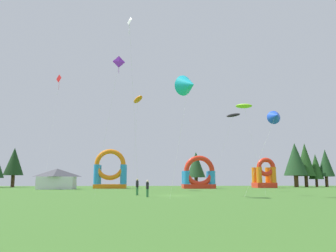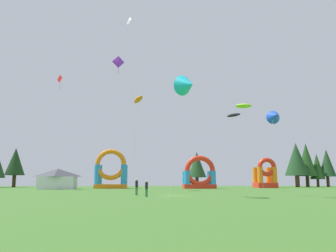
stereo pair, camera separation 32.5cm
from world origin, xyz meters
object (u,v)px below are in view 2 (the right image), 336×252
(kite_red_diamond, at_px, (60,80))
(kite_blue_delta, at_px, (275,116))
(kite_purple_diamond, at_px, (118,63))
(person_near_camera, at_px, (147,187))
(kite_cyan_delta, at_px, (187,85))
(kite_black_parafoil, at_px, (233,115))
(kite_lime_parafoil, at_px, (243,106))
(festival_tent, at_px, (58,179))
(inflatable_red_slide, at_px, (265,177))
(person_midfield, at_px, (137,185))
(inflatable_blue_arch, at_px, (111,173))
(inflatable_orange_dome, at_px, (199,177))
(kite_orange_parafoil, at_px, (138,100))
(kite_white_diamond, at_px, (128,24))

(kite_red_diamond, xyz_separation_m, kite_blue_delta, (32.44, -41.74, -15.40))
(kite_purple_diamond, xyz_separation_m, person_near_camera, (3.39, -2.85, -14.09))
(kite_purple_diamond, bearing_deg, kite_cyan_delta, -30.10)
(kite_black_parafoil, bearing_deg, kite_lime_parafoil, -99.99)
(kite_purple_diamond, bearing_deg, kite_lime_parafoil, 0.60)
(kite_lime_parafoil, height_order, festival_tent, kite_lime_parafoil)
(inflatable_red_slide, bearing_deg, person_midfield, -127.91)
(inflatable_blue_arch, bearing_deg, kite_lime_parafoil, -60.60)
(kite_black_parafoil, bearing_deg, inflatable_orange_dome, 101.93)
(kite_purple_diamond, xyz_separation_m, inflatable_blue_arch, (-3.73, 32.68, -12.10))
(kite_orange_parafoil, bearing_deg, kite_black_parafoil, -15.11)
(inflatable_orange_dome, bearing_deg, kite_blue_delta, -85.66)
(kite_red_diamond, bearing_deg, kite_blue_delta, -52.14)
(kite_cyan_delta, bearing_deg, kite_orange_parafoil, 103.36)
(kite_lime_parafoil, height_order, kite_orange_parafoil, kite_orange_parafoil)
(kite_cyan_delta, bearing_deg, person_near_camera, 159.90)
(kite_purple_diamond, distance_m, inflatable_orange_dome, 36.03)
(inflatable_blue_arch, bearing_deg, inflatable_orange_dome, -6.64)
(kite_cyan_delta, height_order, person_near_camera, kite_cyan_delta)
(kite_cyan_delta, distance_m, person_near_camera, 11.30)
(kite_orange_parafoil, xyz_separation_m, inflatable_red_slide, (27.16, 16.35, -12.86))
(kite_black_parafoil, xyz_separation_m, kite_white_diamond, (-16.17, -14.66, 8.14))
(person_near_camera, relative_size, inflatable_red_slide, 0.27)
(person_near_camera, bearing_deg, kite_blue_delta, 131.86)
(kite_cyan_delta, height_order, inflatable_blue_arch, kite_cyan_delta)
(kite_red_diamond, relative_size, person_midfield, 13.13)
(inflatable_red_slide, bearing_deg, inflatable_orange_dome, -161.80)
(kite_black_parafoil, height_order, person_near_camera, kite_black_parafoil)
(kite_red_diamond, distance_m, festival_tent, 24.03)
(kite_orange_parafoil, relative_size, inflatable_orange_dome, 2.46)
(kite_black_parafoil, distance_m, festival_tent, 34.30)
(kite_white_diamond, bearing_deg, festival_tent, 117.38)
(kite_red_diamond, bearing_deg, kite_cyan_delta, -60.81)
(kite_blue_delta, bearing_deg, kite_black_parafoil, 88.14)
(kite_black_parafoil, height_order, inflatable_orange_dome, kite_black_parafoil)
(festival_tent, bearing_deg, kite_red_diamond, 105.96)
(kite_blue_delta, bearing_deg, kite_lime_parafoil, 114.28)
(kite_black_parafoil, height_order, person_midfield, kite_black_parafoil)
(kite_black_parafoil, bearing_deg, kite_purple_diamond, -138.76)
(kite_cyan_delta, relative_size, inflatable_red_slide, 1.97)
(kite_black_parafoil, distance_m, person_midfield, 23.12)
(kite_orange_parafoil, height_order, kite_purple_diamond, kite_orange_parafoil)
(kite_lime_parafoil, distance_m, festival_tent, 39.91)
(inflatable_blue_arch, distance_m, inflatable_orange_dome, 17.82)
(kite_white_diamond, xyz_separation_m, kite_orange_parafoil, (0.85, 18.80, -4.84))
(kite_purple_diamond, bearing_deg, kite_black_parafoil, 41.24)
(person_near_camera, bearing_deg, kite_orange_parafoil, -128.04)
(kite_lime_parafoil, xyz_separation_m, inflatable_red_slide, (14.47, 35.44, -7.87))
(kite_black_parafoil, relative_size, inflatable_blue_arch, 1.60)
(person_near_camera, height_order, festival_tent, festival_tent)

